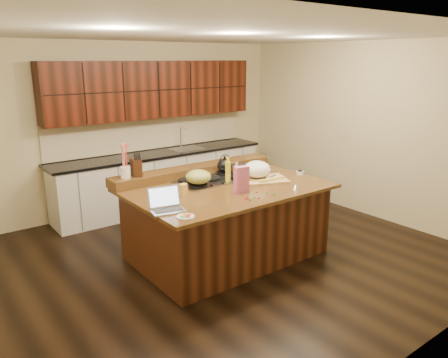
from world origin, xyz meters
TOP-DOWN VIEW (x-y plane):
  - room at (0.00, 0.00)m, footprint 5.52×5.02m
  - island at (0.00, 0.00)m, footprint 2.40×1.60m
  - back_ledge at (0.00, 0.70)m, footprint 2.40×0.30m
  - cooktop at (0.00, 0.30)m, footprint 0.92×0.52m
  - back_counter at (0.30, 2.23)m, footprint 3.70×0.66m
  - kettle at (0.30, 0.43)m, footprint 0.22×0.22m
  - green_bowl at (-0.30, 0.17)m, footprint 0.38×0.38m
  - laptop at (-1.03, -0.31)m, footprint 0.39×0.33m
  - oil_bottle at (0.12, 0.13)m, footprint 0.09×0.09m
  - vinegar_bottle at (0.10, -0.08)m, footprint 0.08×0.08m
  - wooden_tray at (0.51, -0.02)m, footprint 0.73×0.64m
  - ramekin_a at (1.15, -0.15)m, footprint 0.13×0.13m
  - ramekin_b at (1.15, -0.14)m, footprint 0.11×0.11m
  - ramekin_c at (0.57, 0.02)m, footprint 0.12×0.12m
  - strainer_bowl at (0.58, 0.43)m, footprint 0.31×0.31m
  - kitchen_timer at (0.57, -0.62)m, footprint 0.10×0.10m
  - pink_bag at (-0.01, -0.30)m, footprint 0.18×0.11m
  - candy_plate at (-0.98, -0.62)m, footprint 0.22×0.22m
  - package_box at (-0.61, 0.03)m, footprint 0.11×0.09m
  - utensil_crock at (-1.00, 0.70)m, footprint 0.12×0.12m
  - knife_block at (-0.86, 0.70)m, footprint 0.14×0.19m
  - gumdrop_0 at (-0.01, -0.61)m, footprint 0.02×0.02m
  - gumdrop_1 at (0.22, -0.62)m, footprint 0.02×0.02m
  - gumdrop_2 at (0.11, -0.43)m, footprint 0.02×0.02m
  - gumdrop_3 at (-0.03, -0.56)m, footprint 0.02×0.02m
  - gumdrop_4 at (-0.15, -0.56)m, footprint 0.02×0.02m
  - gumdrop_5 at (-0.14, -0.61)m, footprint 0.02×0.02m
  - gumdrop_6 at (-0.10, -0.52)m, footprint 0.02×0.02m
  - gumdrop_7 at (0.18, -0.53)m, footprint 0.02×0.02m
  - gumdrop_8 at (-0.15, -0.55)m, footprint 0.02×0.02m

SIDE VIEW (x-z plane):
  - island at x=0.00m, z-range 0.00..0.92m
  - candy_plate at x=-0.98m, z-range 0.92..0.93m
  - gumdrop_0 at x=-0.01m, z-range 0.92..0.94m
  - gumdrop_1 at x=0.22m, z-range 0.92..0.94m
  - gumdrop_2 at x=0.11m, z-range 0.92..0.94m
  - gumdrop_3 at x=-0.03m, z-range 0.92..0.94m
  - gumdrop_4 at x=-0.15m, z-range 0.92..0.94m
  - gumdrop_5 at x=-0.14m, z-range 0.92..0.94m
  - gumdrop_6 at x=-0.10m, z-range 0.92..0.94m
  - gumdrop_7 at x=0.18m, z-range 0.92..0.94m
  - gumdrop_8 at x=-0.15m, z-range 0.92..0.94m
  - cooktop at x=0.00m, z-range 0.91..0.96m
  - ramekin_a at x=1.15m, z-range 0.92..0.96m
  - ramekin_b at x=1.15m, z-range 0.92..0.96m
  - ramekin_c at x=0.57m, z-range 0.92..0.96m
  - kitchen_timer at x=0.57m, z-range 0.92..0.99m
  - strainer_bowl at x=0.58m, z-range 0.92..1.01m
  - back_ledge at x=0.00m, z-range 0.92..1.04m
  - back_counter at x=0.30m, z-range -0.22..2.18m
  - laptop at x=-1.03m, z-range 0.86..1.10m
  - package_box at x=-0.61m, z-range 0.92..1.05m
  - wooden_tray at x=0.51m, z-range 0.91..1.15m
  - vinegar_bottle at x=0.10m, z-range 0.92..1.17m
  - green_bowl at x=-0.30m, z-range 0.97..1.14m
  - kettle at x=0.30m, z-range 0.97..1.14m
  - oil_bottle at x=0.12m, z-range 0.92..1.19m
  - pink_bag at x=-0.01m, z-range 0.92..1.23m
  - utensil_crock at x=-1.00m, z-range 1.04..1.18m
  - knife_block at x=-0.86m, z-range 1.04..1.25m
  - room at x=0.00m, z-range -0.01..2.71m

